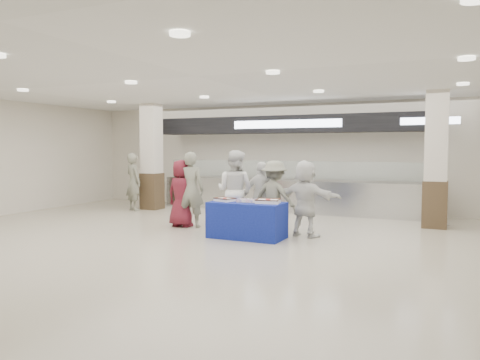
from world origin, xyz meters
The scene contains 15 objects.
ground centered at (0.00, 0.00, 0.00)m, with size 14.00×14.00×0.00m, color beige.
serving_line centered at (0.00, 5.40, 1.16)m, with size 8.70×0.85×2.80m.
column_left centered at (-4.00, 4.20, 1.53)m, with size 0.55×0.55×3.20m.
column_right centered at (4.00, 4.20, 1.53)m, with size 0.55×0.55×3.20m.
display_table centered at (0.49, 1.20, 0.38)m, with size 1.55×0.78×0.75m, color navy.
sheet_cake_left centered at (-0.01, 1.17, 0.79)m, with size 0.47×0.41×0.09m.
sheet_cake_right centered at (0.96, 1.21, 0.80)m, with size 0.52×0.44×0.10m.
cupcake_tray centered at (0.52, 1.20, 0.78)m, with size 0.43×0.34×0.07m.
civilian_maroon centered at (-1.48, 1.84, 0.80)m, with size 0.78×0.51×1.60m, color maroon.
soldier_a centered at (-1.24, 1.84, 0.89)m, with size 0.65×0.43×1.78m, color slate.
chef_tall centered at (-0.09, 1.84, 0.91)m, with size 0.88×0.69×1.82m, color white.
chef_short centered at (0.40, 2.24, 0.78)m, with size 0.91×0.38×1.56m, color white.
soldier_b centered at (0.78, 2.05, 0.80)m, with size 1.03×0.59×1.59m, color slate.
civilian_white centered at (1.55, 1.86, 0.81)m, with size 1.50×0.48×1.62m, color white.
soldier_bg centered at (-4.31, 3.69, 0.86)m, with size 0.63×0.41×1.72m, color slate.
Camera 1 is at (4.37, -7.63, 1.89)m, focal length 35.00 mm.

